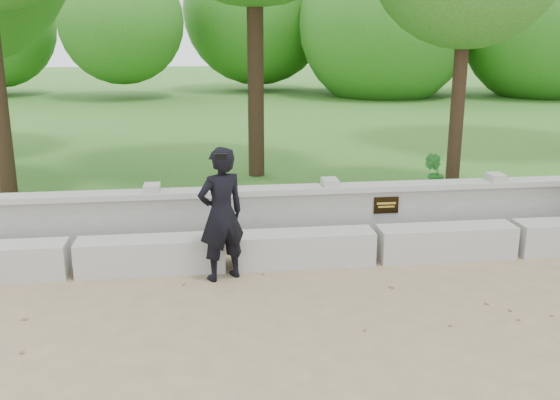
# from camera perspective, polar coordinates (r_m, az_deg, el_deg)

# --- Properties ---
(ground) EXTENTS (80.00, 80.00, 0.00)m
(ground) POSITION_cam_1_polar(r_m,az_deg,el_deg) (7.01, 12.99, -10.88)
(ground) COLOR #937F5A
(ground) RESTS_ON ground
(lawn) EXTENTS (40.00, 22.00, 0.25)m
(lawn) POSITION_cam_1_polar(r_m,az_deg,el_deg) (20.22, -0.79, 6.95)
(lawn) COLOR #33591F
(lawn) RESTS_ON ground
(concrete_bench) EXTENTS (11.90, 0.45, 0.45)m
(concrete_bench) POSITION_cam_1_polar(r_m,az_deg,el_deg) (8.59, 8.73, -4.08)
(concrete_bench) COLOR #B8B5AE
(concrete_bench) RESTS_ON ground
(parapet_wall) EXTENTS (12.50, 0.35, 0.90)m
(parapet_wall) POSITION_cam_1_polar(r_m,az_deg,el_deg) (9.16, 7.59, -1.24)
(parapet_wall) COLOR #ADAAA3
(parapet_wall) RESTS_ON ground
(man_main) EXTENTS (0.73, 0.69, 1.70)m
(man_main) POSITION_cam_1_polar(r_m,az_deg,el_deg) (7.73, -5.39, -1.31)
(man_main) COLOR black
(man_main) RESTS_ON ground
(shrub_a) EXTENTS (0.31, 0.34, 0.53)m
(shrub_a) POSITION_cam_1_polar(r_m,az_deg,el_deg) (9.52, -8.39, -0.32)
(shrub_a) COLOR #277226
(shrub_a) RESTS_ON lawn
(shrub_b) EXTENTS (0.46, 0.46, 0.65)m
(shrub_b) POSITION_cam_1_polar(r_m,az_deg,el_deg) (11.55, 13.91, 2.47)
(shrub_b) COLOR #277226
(shrub_b) RESTS_ON lawn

